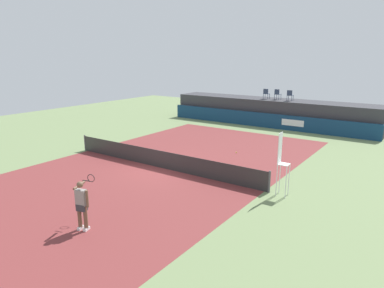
# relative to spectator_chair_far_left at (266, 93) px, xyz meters

# --- Properties ---
(ground_plane) EXTENTS (48.00, 48.00, 0.00)m
(ground_plane) POSITION_rel_spectator_chair_far_left_xyz_m (0.49, -12.03, -2.69)
(ground_plane) COLOR #6B7F51
(court_inner) EXTENTS (12.00, 22.00, 0.00)m
(court_inner) POSITION_rel_spectator_chair_far_left_xyz_m (0.49, -15.03, -2.69)
(court_inner) COLOR maroon
(court_inner) RESTS_ON ground
(sponsor_wall) EXTENTS (18.00, 0.22, 1.20)m
(sponsor_wall) POSITION_rel_spectator_chair_far_left_xyz_m (0.50, -1.53, -2.09)
(sponsor_wall) COLOR navy
(sponsor_wall) RESTS_ON ground
(spectator_platform) EXTENTS (18.00, 2.80, 2.20)m
(spectator_platform) POSITION_rel_spectator_chair_far_left_xyz_m (0.49, 0.27, -1.59)
(spectator_platform) COLOR #38383D
(spectator_platform) RESTS_ON ground
(spectator_chair_far_left) EXTENTS (0.44, 0.44, 0.89)m
(spectator_chair_far_left) POSITION_rel_spectator_chair_far_left_xyz_m (0.00, 0.00, 0.00)
(spectator_chair_far_left) COLOR #2D3D56
(spectator_chair_far_left) RESTS_ON spectator_platform
(spectator_chair_left) EXTENTS (0.48, 0.48, 0.89)m
(spectator_chair_left) POSITION_rel_spectator_chair_far_left_xyz_m (0.96, 0.16, 0.00)
(spectator_chair_left) COLOR #2D3D56
(spectator_chair_left) RESTS_ON spectator_platform
(spectator_chair_center) EXTENTS (0.45, 0.45, 0.89)m
(spectator_chair_center) POSITION_rel_spectator_chair_far_left_xyz_m (2.14, -0.05, 0.00)
(spectator_chair_center) COLOR #2D3D56
(spectator_chair_center) RESTS_ON spectator_platform
(umpire_chair) EXTENTS (0.46, 0.46, 2.76)m
(umpire_chair) POSITION_rel_spectator_chair_far_left_xyz_m (7.18, -15.03, -1.11)
(umpire_chair) COLOR white
(umpire_chair) RESTS_ON ground
(tennis_net) EXTENTS (12.40, 0.02, 0.95)m
(tennis_net) POSITION_rel_spectator_chair_far_left_xyz_m (0.49, -15.03, -2.22)
(tennis_net) COLOR #2D2D2D
(tennis_net) RESTS_ON ground
(net_post_near) EXTENTS (0.10, 0.10, 1.00)m
(net_post_near) POSITION_rel_spectator_chair_far_left_xyz_m (-5.71, -15.03, -2.19)
(net_post_near) COLOR #4C4C51
(net_post_near) RESTS_ON ground
(net_post_far) EXTENTS (0.10, 0.10, 1.00)m
(net_post_far) POSITION_rel_spectator_chair_far_left_xyz_m (6.69, -15.03, -2.19)
(net_post_far) COLOR #4C4C51
(net_post_far) RESTS_ON ground
(tennis_player) EXTENTS (0.93, 1.10, 1.77)m
(tennis_player) POSITION_rel_spectator_chair_far_left_xyz_m (2.75, -21.87, -1.73)
(tennis_player) COLOR white
(tennis_player) RESTS_ON court_inner
(tennis_ball) EXTENTS (0.07, 0.07, 0.07)m
(tennis_ball) POSITION_rel_spectator_chair_far_left_xyz_m (2.48, -10.08, -2.66)
(tennis_ball) COLOR #D8EA33
(tennis_ball) RESTS_ON court_inner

